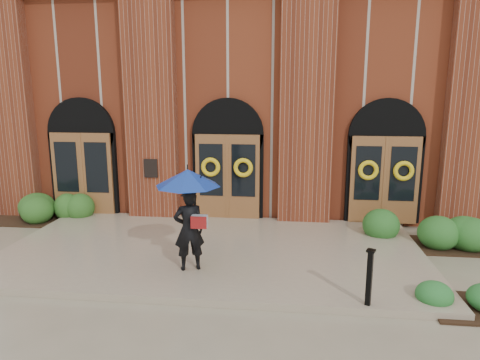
# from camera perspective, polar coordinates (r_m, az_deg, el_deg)

# --- Properties ---
(ground) EXTENTS (90.00, 90.00, 0.00)m
(ground) POSITION_cam_1_polar(r_m,az_deg,el_deg) (10.46, -3.79, -10.01)
(ground) COLOR gray
(ground) RESTS_ON ground
(landing) EXTENTS (10.00, 5.30, 0.15)m
(landing) POSITION_cam_1_polar(r_m,az_deg,el_deg) (10.57, -3.65, -9.34)
(landing) COLOR gray
(landing) RESTS_ON ground
(church_building) EXTENTS (16.20, 12.53, 7.00)m
(church_building) POSITION_cam_1_polar(r_m,az_deg,el_deg) (18.43, 1.03, 10.57)
(church_building) COLOR maroon
(church_building) RESTS_ON ground
(man_with_umbrella) EXTENTS (1.74, 1.74, 2.16)m
(man_with_umbrella) POSITION_cam_1_polar(r_m,az_deg,el_deg) (8.91, -6.89, -2.70)
(man_with_umbrella) COLOR black
(man_with_umbrella) RESTS_ON landing
(metal_post) EXTENTS (0.18, 0.18, 1.04)m
(metal_post) POSITION_cam_1_polar(r_m,az_deg,el_deg) (8.01, 16.87, -12.17)
(metal_post) COLOR black
(metal_post) RESTS_ON landing
(hedge_wall_left) EXTENTS (3.06, 1.22, 0.79)m
(hedge_wall_left) POSITION_cam_1_polar(r_m,az_deg,el_deg) (14.51, -26.10, -3.37)
(hedge_wall_left) COLOR #28551C
(hedge_wall_left) RESTS_ON ground
(hedge_wall_right) EXTENTS (3.07, 1.23, 0.79)m
(hedge_wall_right) POSITION_cam_1_polar(r_m,az_deg,el_deg) (11.88, 23.09, -6.26)
(hedge_wall_right) COLOR #24581F
(hedge_wall_right) RESTS_ON ground
(hedge_front_right) EXTENTS (1.27, 1.09, 0.45)m
(hedge_front_right) POSITION_cam_1_polar(r_m,az_deg,el_deg) (9.02, 28.31, -13.60)
(hedge_front_right) COLOR #225F26
(hedge_front_right) RESTS_ON ground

